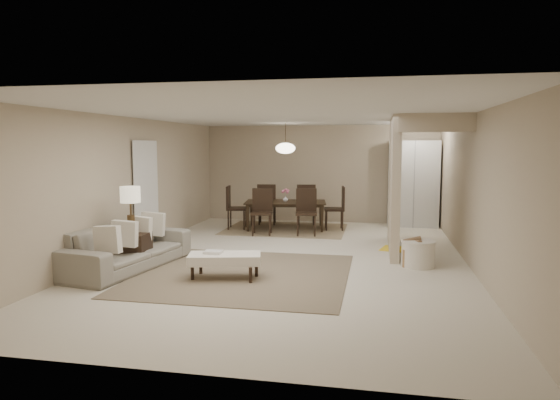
% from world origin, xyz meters
% --- Properties ---
extents(floor, '(9.00, 9.00, 0.00)m').
position_xyz_m(floor, '(0.00, 0.00, 0.00)').
color(floor, beige).
rests_on(floor, ground).
extents(ceiling, '(9.00, 9.00, 0.00)m').
position_xyz_m(ceiling, '(0.00, 0.00, 2.50)').
color(ceiling, white).
rests_on(ceiling, back_wall).
extents(back_wall, '(6.00, 0.00, 6.00)m').
position_xyz_m(back_wall, '(0.00, 4.50, 1.25)').
color(back_wall, tan).
rests_on(back_wall, floor).
extents(left_wall, '(0.00, 9.00, 9.00)m').
position_xyz_m(left_wall, '(-3.00, 0.00, 1.25)').
color(left_wall, tan).
rests_on(left_wall, floor).
extents(right_wall, '(0.00, 9.00, 9.00)m').
position_xyz_m(right_wall, '(3.00, 0.00, 1.25)').
color(right_wall, tan).
rests_on(right_wall, floor).
extents(partition, '(0.15, 2.50, 2.50)m').
position_xyz_m(partition, '(1.80, 1.25, 1.25)').
color(partition, tan).
rests_on(partition, floor).
extents(doorway, '(0.04, 0.90, 2.04)m').
position_xyz_m(doorway, '(-2.97, 0.60, 1.02)').
color(doorway, black).
rests_on(doorway, floor).
extents(pantry_cabinet, '(1.20, 0.55, 2.10)m').
position_xyz_m(pantry_cabinet, '(2.35, 4.15, 1.05)').
color(pantry_cabinet, silver).
rests_on(pantry_cabinet, floor).
extents(flush_light, '(0.44, 0.44, 0.05)m').
position_xyz_m(flush_light, '(2.30, 3.20, 2.46)').
color(flush_light, white).
rests_on(flush_light, ceiling).
extents(living_rug, '(3.20, 3.20, 0.01)m').
position_xyz_m(living_rug, '(-0.52, -1.15, 0.01)').
color(living_rug, brown).
rests_on(living_rug, floor).
extents(sofa, '(2.52, 1.31, 0.70)m').
position_xyz_m(sofa, '(-2.45, -1.15, 0.35)').
color(sofa, gray).
rests_on(sofa, floor).
extents(ottoman_bench, '(1.14, 0.71, 0.38)m').
position_xyz_m(ottoman_bench, '(-0.72, -1.45, 0.30)').
color(ottoman_bench, beige).
rests_on(ottoman_bench, living_rug).
extents(side_table, '(0.57, 0.57, 0.57)m').
position_xyz_m(side_table, '(-2.40, -1.09, 0.29)').
color(side_table, black).
rests_on(side_table, floor).
extents(table_lamp, '(0.32, 0.32, 0.76)m').
position_xyz_m(table_lamp, '(-2.40, -1.09, 1.13)').
color(table_lamp, '#4D3921').
rests_on(table_lamp, side_table).
extents(round_pouf, '(0.55, 0.55, 0.43)m').
position_xyz_m(round_pouf, '(2.17, -0.10, 0.22)').
color(round_pouf, beige).
rests_on(round_pouf, floor).
extents(wicker_basket, '(0.35, 0.35, 0.29)m').
position_xyz_m(wicker_basket, '(2.09, -0.14, 0.15)').
color(wicker_basket, olive).
rests_on(wicker_basket, floor).
extents(dining_rug, '(2.80, 2.10, 0.01)m').
position_xyz_m(dining_rug, '(-0.64, 3.07, 0.01)').
color(dining_rug, '#8A7755').
rests_on(dining_rug, floor).
extents(dining_table, '(2.02, 1.31, 0.66)m').
position_xyz_m(dining_table, '(-0.64, 3.07, 0.33)').
color(dining_table, black).
rests_on(dining_table, dining_rug).
extents(dining_chairs, '(2.79, 2.18, 1.03)m').
position_xyz_m(dining_chairs, '(-0.64, 3.07, 0.51)').
color(dining_chairs, black).
rests_on(dining_chairs, dining_rug).
extents(vase, '(0.15, 0.15, 0.13)m').
position_xyz_m(vase, '(-0.64, 3.07, 0.73)').
color(vase, white).
rests_on(vase, dining_table).
extents(yellow_mat, '(1.02, 0.76, 0.01)m').
position_xyz_m(yellow_mat, '(2.05, 1.20, 0.01)').
color(yellow_mat, yellow).
rests_on(yellow_mat, floor).
extents(pendant_light, '(0.46, 0.46, 0.71)m').
position_xyz_m(pendant_light, '(-0.64, 3.07, 1.92)').
color(pendant_light, '#4D3921').
rests_on(pendant_light, ceiling).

